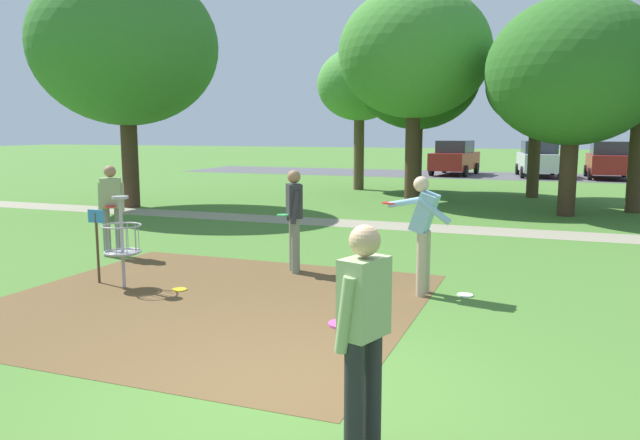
% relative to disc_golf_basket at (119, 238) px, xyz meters
% --- Properties ---
extents(ground_plane, '(160.00, 160.00, 0.00)m').
position_rel_disc_golf_basket_xyz_m(ground_plane, '(3.87, -2.53, -0.75)').
color(ground_plane, '#47752D').
extents(dirt_tee_pad, '(5.72, 5.39, 0.01)m').
position_rel_disc_golf_basket_xyz_m(dirt_tee_pad, '(1.63, -0.26, -0.75)').
color(dirt_tee_pad, brown).
rests_on(dirt_tee_pad, ground).
extents(disc_golf_basket, '(0.98, 0.58, 1.39)m').
position_rel_disc_golf_basket_xyz_m(disc_golf_basket, '(0.00, 0.00, 0.00)').
color(disc_golf_basket, '#9E9EA3').
rests_on(disc_golf_basket, ground).
extents(player_foreground_watching, '(0.44, 0.50, 1.71)m').
position_rel_disc_golf_basket_xyz_m(player_foreground_watching, '(4.81, -3.39, 0.21)').
color(player_foreground_watching, '#232328').
rests_on(player_foreground_watching, ground).
extents(player_throwing, '(0.45, 0.48, 1.71)m').
position_rel_disc_golf_basket_xyz_m(player_throwing, '(2.06, 1.85, 0.21)').
color(player_throwing, slate).
rests_on(player_throwing, ground).
extents(player_waiting_left, '(0.48, 0.45, 1.71)m').
position_rel_disc_golf_basket_xyz_m(player_waiting_left, '(-1.65, 1.85, 0.21)').
color(player_waiting_left, slate).
rests_on(player_waiting_left, ground).
extents(player_waiting_right, '(1.09, 0.55, 1.71)m').
position_rel_disc_golf_basket_xyz_m(player_waiting_right, '(4.34, 1.20, 0.23)').
color(player_waiting_right, tan).
rests_on(player_waiting_right, ground).
extents(frisbee_near_basket, '(0.23, 0.23, 0.02)m').
position_rel_disc_golf_basket_xyz_m(frisbee_near_basket, '(4.94, 1.34, -0.74)').
color(frisbee_near_basket, white).
rests_on(frisbee_near_basket, ground).
extents(frisbee_by_tee, '(0.22, 0.22, 0.02)m').
position_rel_disc_golf_basket_xyz_m(frisbee_by_tee, '(0.93, 0.15, -0.74)').
color(frisbee_by_tee, gold).
rests_on(frisbee_by_tee, ground).
extents(tree_near_left, '(5.55, 5.55, 7.22)m').
position_rel_disc_golf_basket_xyz_m(tree_near_left, '(-6.10, 8.17, 4.09)').
color(tree_near_left, '#422D1E').
rests_on(tree_near_left, ground).
extents(tree_near_right, '(4.69, 4.69, 5.94)m').
position_rel_disc_golf_basket_xyz_m(tree_near_right, '(6.49, 10.80, 3.18)').
color(tree_near_right, '#422D1E').
rests_on(tree_near_right, ground).
extents(tree_mid_center, '(3.52, 3.52, 5.44)m').
position_rel_disc_golf_basket_xyz_m(tree_mid_center, '(5.48, 15.49, 3.15)').
color(tree_mid_center, '#4C3823').
rests_on(tree_mid_center, ground).
extents(tree_mid_right, '(4.60, 4.60, 6.31)m').
position_rel_disc_golf_basket_xyz_m(tree_mid_right, '(1.24, 15.64, 3.58)').
color(tree_mid_right, '#422D1E').
rests_on(tree_mid_right, ground).
extents(tree_far_left, '(4.92, 4.92, 6.94)m').
position_rel_disc_golf_basket_xyz_m(tree_far_left, '(1.73, 12.63, 4.07)').
color(tree_far_left, '#422D1E').
rests_on(tree_far_left, ground).
extents(tree_far_center, '(3.36, 3.36, 5.60)m').
position_rel_disc_golf_basket_xyz_m(tree_far_center, '(-1.18, 16.13, 3.37)').
color(tree_far_center, brown).
rests_on(tree_far_center, ground).
extents(parking_lot_strip, '(36.00, 6.00, 0.01)m').
position_rel_disc_golf_basket_xyz_m(parking_lot_strip, '(3.87, 26.07, -0.75)').
color(parking_lot_strip, '#4C4C51').
rests_on(parking_lot_strip, ground).
extents(parked_car_leftmost, '(2.30, 4.36, 1.84)m').
position_rel_disc_golf_basket_xyz_m(parked_car_leftmost, '(1.23, 25.98, 0.17)').
color(parked_car_leftmost, maroon).
rests_on(parked_car_leftmost, ground).
extents(parked_car_center_left, '(2.41, 4.41, 1.84)m').
position_rel_disc_golf_basket_xyz_m(parked_car_center_left, '(5.48, 26.13, 0.17)').
color(parked_car_center_left, silver).
rests_on(parked_car_center_left, ground).
extents(parked_car_center_right, '(2.04, 4.23, 1.84)m').
position_rel_disc_golf_basket_xyz_m(parked_car_center_right, '(8.74, 25.93, 0.17)').
color(parked_car_center_right, maroon).
rests_on(parked_car_center_right, ground).
extents(gravel_path, '(40.00, 1.28, 0.00)m').
position_rel_disc_golf_basket_xyz_m(gravel_path, '(3.87, 7.32, -0.75)').
color(gravel_path, gray).
rests_on(gravel_path, ground).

